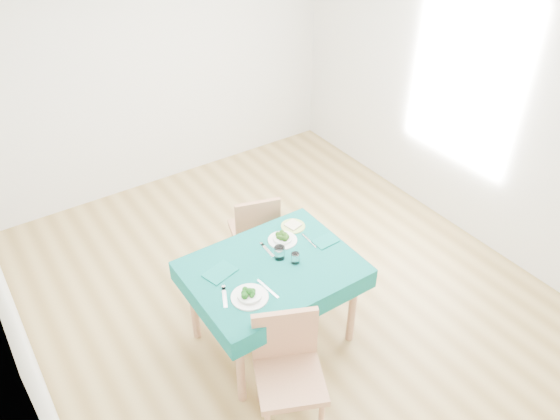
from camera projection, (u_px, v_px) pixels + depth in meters
room_shell at (280, 156)px, 4.05m from camera, size 4.02×4.52×2.73m
table at (273, 303)px, 4.16m from camera, size 1.20×0.91×0.76m
chair_near at (290, 368)px, 3.47m from camera, size 0.59×0.61×1.09m
chair_far at (253, 226)px, 4.78m from camera, size 0.49×0.52×0.96m
bowl_near at (250, 293)px, 3.66m from camera, size 0.26×0.26×0.08m
bowl_far at (283, 237)px, 4.15m from camera, size 0.22×0.22×0.07m
fork_near at (225, 297)px, 3.68m from camera, size 0.11×0.19×0.00m
knife_near at (268, 289)px, 3.75m from camera, size 0.04×0.23×0.00m
fork_far at (267, 250)px, 4.08m from camera, size 0.03×0.18×0.00m
knife_far at (309, 241)px, 4.17m from camera, size 0.02×0.19×0.00m
napkin_near at (220, 273)px, 3.87m from camera, size 0.26×0.21×0.01m
napkin_far at (325, 241)px, 4.16m from camera, size 0.18×0.13×0.01m
tumbler_center at (280, 253)px, 3.98m from camera, size 0.08×0.08×0.10m
tumbler_side at (295, 258)px, 3.94m from camera, size 0.06×0.06×0.08m
side_plate at (293, 226)px, 4.31m from camera, size 0.19×0.19×0.01m
bread_slice at (293, 225)px, 4.30m from camera, size 0.13×0.13×0.02m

